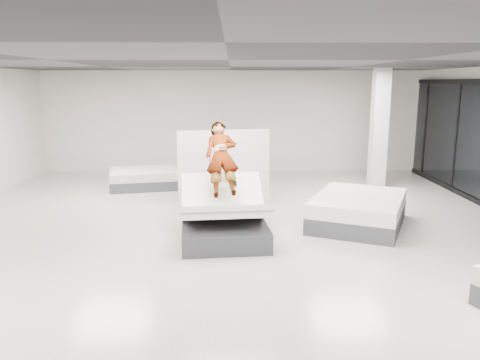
{
  "coord_description": "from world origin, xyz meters",
  "views": [
    {
      "loc": [
        0.07,
        -8.03,
        2.83
      ],
      "look_at": [
        0.2,
        0.73,
        1.0
      ],
      "focal_mm": 35.0,
      "sensor_mm": 36.0,
      "label": 1
    }
  ],
  "objects_px": {
    "person": "(222,170)",
    "divider_panel": "(224,172)",
    "column": "(379,129)",
    "flat_bed_right_far": "(358,210)",
    "flat_bed_left_far": "(144,178)",
    "hero_bed": "(223,218)",
    "remote": "(235,183)"
  },
  "relations": [
    {
      "from": "person",
      "to": "divider_panel",
      "type": "bearing_deg",
      "value": 83.77
    },
    {
      "from": "divider_panel",
      "to": "column",
      "type": "relative_size",
      "value": 0.63
    },
    {
      "from": "divider_panel",
      "to": "flat_bed_right_far",
      "type": "relative_size",
      "value": 0.75
    },
    {
      "from": "person",
      "to": "flat_bed_left_far",
      "type": "xyz_separation_m",
      "value": [
        -2.23,
        4.02,
        -0.99
      ]
    },
    {
      "from": "person",
      "to": "column",
      "type": "relative_size",
      "value": 0.52
    },
    {
      "from": "hero_bed",
      "to": "remote",
      "type": "xyz_separation_m",
      "value": [
        0.22,
        -0.02,
        0.65
      ]
    },
    {
      "from": "divider_panel",
      "to": "flat_bed_right_far",
      "type": "distance_m",
      "value": 2.95
    },
    {
      "from": "divider_panel",
      "to": "column",
      "type": "xyz_separation_m",
      "value": [
        4.12,
        2.49,
        0.68
      ]
    },
    {
      "from": "column",
      "to": "person",
      "type": "bearing_deg",
      "value": -136.37
    },
    {
      "from": "flat_bed_left_far",
      "to": "column",
      "type": "bearing_deg",
      "value": -0.64
    },
    {
      "from": "remote",
      "to": "person",
      "type": "bearing_deg",
      "value": 122.15
    },
    {
      "from": "divider_panel",
      "to": "column",
      "type": "distance_m",
      "value": 4.87
    },
    {
      "from": "hero_bed",
      "to": "person",
      "type": "distance_m",
      "value": 0.9
    },
    {
      "from": "flat_bed_right_far",
      "to": "flat_bed_left_far",
      "type": "distance_m",
      "value": 6.1
    },
    {
      "from": "hero_bed",
      "to": "divider_panel",
      "type": "xyz_separation_m",
      "value": [
        -0.01,
        1.76,
        0.52
      ]
    },
    {
      "from": "person",
      "to": "column",
      "type": "bearing_deg",
      "value": 38.1
    },
    {
      "from": "remote",
      "to": "flat_bed_right_far",
      "type": "distance_m",
      "value": 2.71
    },
    {
      "from": "flat_bed_right_far",
      "to": "remote",
      "type": "bearing_deg",
      "value": -162.08
    },
    {
      "from": "divider_panel",
      "to": "flat_bed_left_far",
      "type": "height_order",
      "value": "divider_panel"
    },
    {
      "from": "hero_bed",
      "to": "divider_panel",
      "type": "height_order",
      "value": "divider_panel"
    },
    {
      "from": "column",
      "to": "hero_bed",
      "type": "bearing_deg",
      "value": -134.0
    },
    {
      "from": "flat_bed_right_far",
      "to": "column",
      "type": "xyz_separation_m",
      "value": [
        1.41,
        3.47,
        1.3
      ]
    },
    {
      "from": "hero_bed",
      "to": "remote",
      "type": "bearing_deg",
      "value": -4.34
    },
    {
      "from": "divider_panel",
      "to": "flat_bed_right_far",
      "type": "bearing_deg",
      "value": -31.65
    },
    {
      "from": "person",
      "to": "flat_bed_right_far",
      "type": "bearing_deg",
      "value": 4.33
    },
    {
      "from": "person",
      "to": "divider_panel",
      "type": "distance_m",
      "value": 1.49
    },
    {
      "from": "divider_panel",
      "to": "column",
      "type": "height_order",
      "value": "column"
    },
    {
      "from": "divider_panel",
      "to": "flat_bed_left_far",
      "type": "relative_size",
      "value": 0.99
    },
    {
      "from": "person",
      "to": "remote",
      "type": "distance_m",
      "value": 0.46
    },
    {
      "from": "remote",
      "to": "divider_panel",
      "type": "relative_size",
      "value": 0.07
    },
    {
      "from": "column",
      "to": "divider_panel",
      "type": "bearing_deg",
      "value": -148.83
    },
    {
      "from": "hero_bed",
      "to": "person",
      "type": "relative_size",
      "value": 1.3
    }
  ]
}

